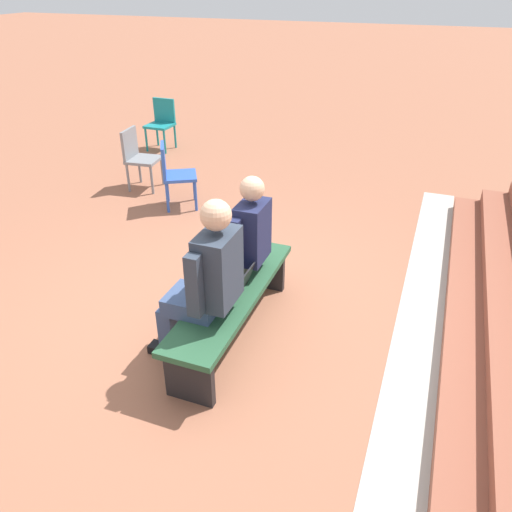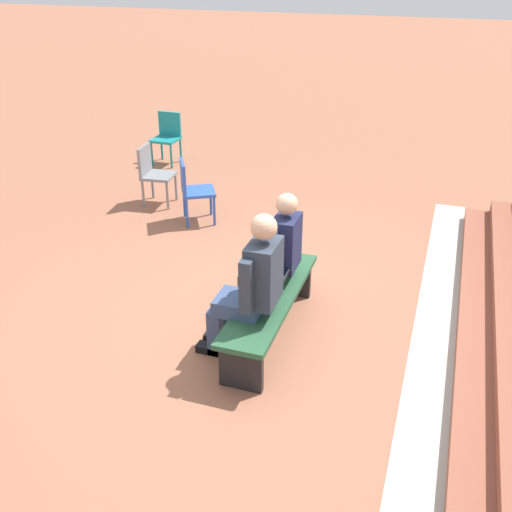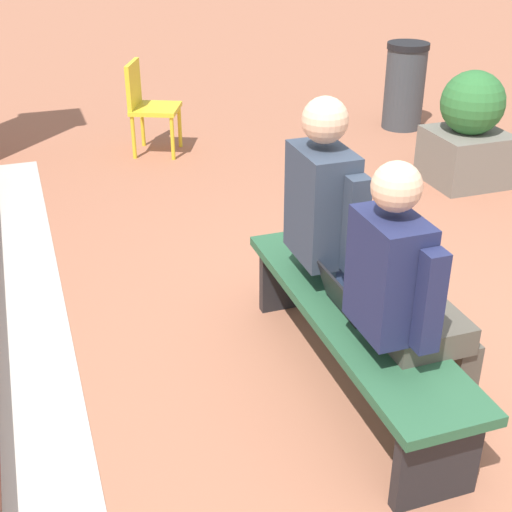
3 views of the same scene
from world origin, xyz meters
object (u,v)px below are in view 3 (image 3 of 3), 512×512
Objects in this scene: plastic_chair_far_right at (147,102)px; bench at (352,325)px; person_adult at (340,224)px; planter at (469,132)px; person_student at (408,296)px; litter_bin at (405,86)px; laptop at (352,300)px.

bench is at bearing -176.32° from plastic_chair_far_right.
person_adult reaches higher than planter.
person_student reaches higher than litter_bin.
person_adult is at bearing -13.65° from laptop.
person_adult is 1.48× the size of planter.
laptop is (0.35, 0.08, -0.21)m from person_student.
bench is 1.29× the size of person_adult.
person_adult is 4.36× the size of laptop.
person_adult reaches higher than bench.
plastic_chair_far_right is (3.80, 0.24, 0.13)m from bench.
bench is 0.15m from laptop.
laptop is at bearing 166.35° from person_adult.
bench is at bearing 136.13° from planter.
planter reaches higher than litter_bin.
planter is (2.20, -2.13, -0.06)m from laptop.
litter_bin is at bearing -32.58° from bench.
person_adult is at bearing -11.85° from bench.
person_adult is 0.42m from laptop.
bench is 2.09× the size of litter_bin.
planter is at bearing -124.17° from plastic_chair_far_right.
laptop is at bearing 147.32° from litter_bin.
plastic_chair_far_right is 0.98× the size of litter_bin.
person_adult reaches higher than litter_bin.
bench is at bearing 147.42° from litter_bin.
litter_bin is (-0.08, -2.62, -0.05)m from plastic_chair_far_right.
plastic_chair_far_right reaches higher than laptop.
planter is (-1.60, -2.36, -0.04)m from plastic_chair_far_right.
bench is 3.05m from planter.
planter is (2.55, -2.05, -0.27)m from person_student.
laptop is 0.34× the size of planter.
person_student is at bearing -169.35° from bench.
litter_bin is at bearing -34.27° from person_adult.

